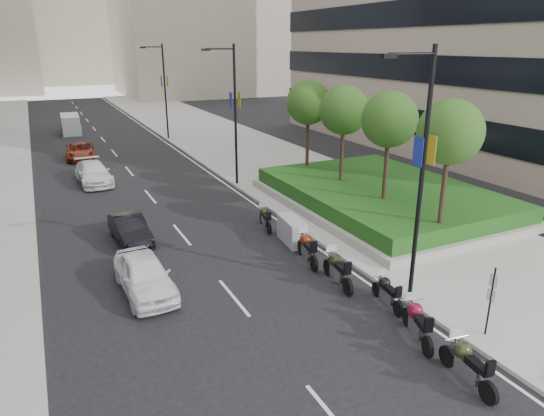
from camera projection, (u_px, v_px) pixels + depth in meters
ground at (324, 343)px, 15.33m from camera, size 160.00×160.00×0.00m
sidewalk_right at (235, 146)px, 44.57m from camera, size 10.00×100.00×0.15m
lane_edge at (179, 152)px, 42.40m from camera, size 0.12×100.00×0.01m
lane_centre at (118, 158)px, 40.25m from camera, size 0.12×100.00×0.01m
planter at (381, 202)px, 27.87m from camera, size 10.00×14.00×0.40m
hedge at (382, 192)px, 27.68m from camera, size 9.40×13.40×0.80m
tree_0 at (450, 133)px, 20.51m from camera, size 2.80×2.80×6.30m
tree_1 at (389, 120)px, 23.91m from camera, size 2.80×2.80×6.30m
tree_2 at (344, 110)px, 27.32m from camera, size 2.80×2.80×6.30m
tree_3 at (308, 103)px, 30.72m from camera, size 2.80×2.80×6.30m
lamp_post_0 at (419, 167)px, 16.26m from camera, size 2.34×0.45×9.00m
lamp_post_1 at (233, 109)px, 30.74m from camera, size 2.34×0.45×9.00m
lamp_post_2 at (163, 87)px, 46.06m from camera, size 2.34×0.45×9.00m
parking_sign at (491, 298)px, 15.15m from camera, size 0.06×0.32×2.50m
motorcycle_0 at (467, 364)px, 13.38m from camera, size 0.77×2.30×1.15m
motorcycle_1 at (417, 322)px, 15.36m from camera, size 1.03×2.23×1.16m
motorcycle_2 at (387, 292)px, 17.40m from camera, size 0.68×2.04×1.02m
motorcycle_3 at (337, 269)px, 18.92m from camera, size 0.81×2.42×1.21m
motorcycle_4 at (307, 248)px, 20.87m from camera, size 0.81×2.37×1.19m
motorcycle_5 at (292, 231)px, 22.85m from camera, size 1.01×2.09×1.20m
motorcycle_6 at (265, 218)px, 24.72m from camera, size 0.70×2.08×1.04m
car_a at (144, 275)px, 18.25m from camera, size 1.89×4.38×1.47m
car_b at (130, 229)px, 22.98m from camera, size 1.58×3.97×1.28m
car_c at (93, 173)px, 32.67m from camera, size 2.26×5.00×1.42m
car_d at (80, 151)px, 39.66m from camera, size 2.49×4.80×1.29m
delivery_van at (71, 125)px, 50.76m from camera, size 1.92×4.64×1.92m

